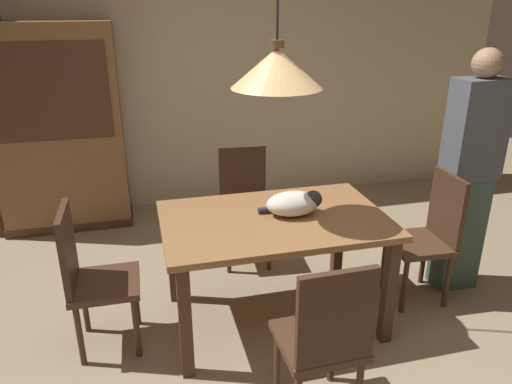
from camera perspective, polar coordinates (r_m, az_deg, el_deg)
ground at (r=3.08m, az=2.05°, el=-19.12°), size 10.00×10.00×0.00m
back_wall at (r=4.96m, az=-6.55°, el=15.03°), size 6.40×0.10×2.90m
dining_table at (r=3.07m, az=2.15°, el=-4.71°), size 1.40×0.90×0.75m
chair_left_side at (r=3.06m, az=-18.93°, el=-9.08°), size 0.41×0.41×0.93m
chair_right_side at (r=3.59m, az=19.77°, el=-4.46°), size 0.42×0.42×0.93m
chair_near_front at (r=2.44m, az=8.15°, el=-16.51°), size 0.41×0.41×0.93m
chair_far_back at (r=3.90m, az=-1.39°, el=-0.95°), size 0.43×0.43×0.93m
cat_sleeping at (r=3.05m, az=4.56°, el=-1.32°), size 0.39×0.22×0.16m
pendant_lamp at (r=2.77m, az=2.45°, el=14.39°), size 0.52×0.52×1.30m
hutch_bookcase at (r=4.74m, az=-22.07°, el=6.37°), size 1.12×0.45×1.85m
person_standing at (r=3.69m, az=23.70°, el=1.89°), size 0.36×0.22×1.73m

